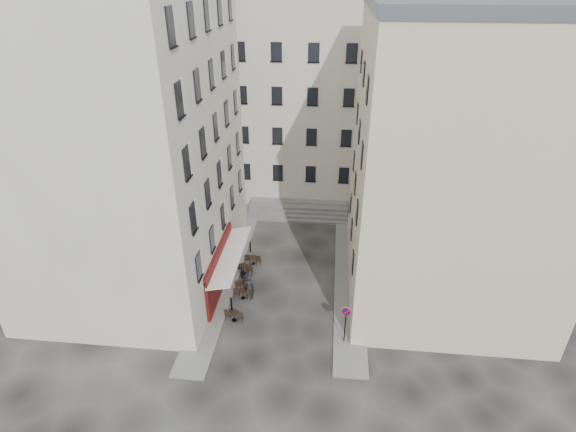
# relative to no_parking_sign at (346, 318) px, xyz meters

# --- Properties ---
(ground) EXTENTS (90.00, 90.00, 0.00)m
(ground) POSITION_rel_no_parking_sign_xyz_m (-4.13, 3.22, -1.91)
(ground) COLOR black
(ground) RESTS_ON ground
(sidewalk_left) EXTENTS (2.00, 22.00, 0.12)m
(sidewalk_left) POSITION_rel_no_parking_sign_xyz_m (-8.63, 7.22, -1.85)
(sidewalk_left) COLOR slate
(sidewalk_left) RESTS_ON ground
(sidewalk_right) EXTENTS (2.00, 18.00, 0.12)m
(sidewalk_right) POSITION_rel_no_parking_sign_xyz_m (0.37, 6.22, -1.85)
(sidewalk_right) COLOR slate
(sidewalk_right) RESTS_ON ground
(building_left) EXTENTS (12.20, 16.20, 20.60)m
(building_left) POSITION_rel_no_parking_sign_xyz_m (-14.63, 6.22, 8.40)
(building_left) COLOR beige
(building_left) RESTS_ON ground
(building_right) EXTENTS (12.20, 14.20, 18.60)m
(building_right) POSITION_rel_no_parking_sign_xyz_m (6.37, 6.72, 7.40)
(building_right) COLOR beige
(building_right) RESTS_ON ground
(building_back) EXTENTS (18.20, 10.20, 18.60)m
(building_back) POSITION_rel_no_parking_sign_xyz_m (-5.13, 22.22, 7.40)
(building_back) COLOR beige
(building_back) RESTS_ON ground
(cafe_storefront) EXTENTS (1.74, 7.30, 3.50)m
(cafe_storefront) POSITION_rel_no_parking_sign_xyz_m (-8.45, 4.22, -0.03)
(cafe_storefront) COLOR #44090C
(cafe_storefront) RESTS_ON ground
(stone_steps) EXTENTS (9.00, 3.15, 0.80)m
(stone_steps) POSITION_rel_no_parking_sign_xyz_m (-4.13, 15.80, -1.51)
(stone_steps) COLOR #625F5D
(stone_steps) RESTS_ON ground
(bollard_near) EXTENTS (0.12, 0.12, 0.98)m
(bollard_near) POSITION_rel_no_parking_sign_xyz_m (-7.38, 2.22, -1.38)
(bollard_near) COLOR black
(bollard_near) RESTS_ON ground
(bollard_mid) EXTENTS (0.12, 0.12, 0.98)m
(bollard_mid) POSITION_rel_no_parking_sign_xyz_m (-7.38, 5.72, -1.38)
(bollard_mid) COLOR black
(bollard_mid) RESTS_ON ground
(bollard_far) EXTENTS (0.12, 0.12, 0.98)m
(bollard_far) POSITION_rel_no_parking_sign_xyz_m (-7.38, 9.22, -1.38)
(bollard_far) COLOR black
(bollard_far) RESTS_ON ground
(no_parking_sign) EXTENTS (0.60, 0.20, 2.69)m
(no_parking_sign) POSITION_rel_no_parking_sign_xyz_m (0.00, 0.00, 0.00)
(no_parking_sign) COLOR black
(no_parking_sign) RESTS_ON ground
(bistro_table_a) EXTENTS (1.18, 0.55, 0.83)m
(bistro_table_a) POSITION_rel_no_parking_sign_xyz_m (-6.98, 1.19, -1.48)
(bistro_table_a) COLOR black
(bistro_table_a) RESTS_ON ground
(bistro_table_b) EXTENTS (1.19, 0.56, 0.84)m
(bistro_table_b) POSITION_rel_no_parking_sign_xyz_m (-6.84, 3.44, -1.48)
(bistro_table_b) COLOR black
(bistro_table_b) RESTS_ON ground
(bistro_table_c) EXTENTS (1.15, 0.54, 0.81)m
(bistro_table_c) POSITION_rel_no_parking_sign_xyz_m (-6.94, 4.34, -1.49)
(bistro_table_c) COLOR black
(bistro_table_c) RESTS_ON ground
(bistro_table_d) EXTENTS (1.37, 0.64, 0.96)m
(bistro_table_d) POSITION_rel_no_parking_sign_xyz_m (-7.35, 6.26, -1.42)
(bistro_table_d) COLOR black
(bistro_table_d) RESTS_ON ground
(bistro_table_e) EXTENTS (1.20, 0.56, 0.84)m
(bistro_table_e) POSITION_rel_no_parking_sign_xyz_m (-6.85, 7.55, -1.48)
(bistro_table_e) COLOR black
(bistro_table_e) RESTS_ON ground
(pedestrian) EXTENTS (0.77, 0.58, 1.91)m
(pedestrian) POSITION_rel_no_parking_sign_xyz_m (-6.41, 3.51, -0.95)
(pedestrian) COLOR black
(pedestrian) RESTS_ON ground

